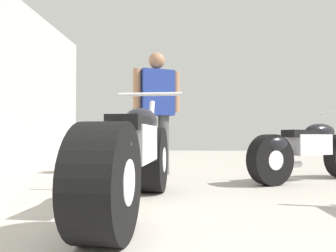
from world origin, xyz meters
name	(u,v)px	position (x,y,z in m)	size (l,w,h in m)	color
ground_plane	(202,185)	(0.00, 3.13, 0.00)	(15.01, 15.01, 0.00)	#A8A399
motorcycle_maroon_cruiser	(134,157)	(-0.59, 1.86, 0.41)	(0.64, 2.15, 1.00)	black
motorcycle_black_naked	(307,151)	(1.31, 3.43, 0.38)	(1.73, 1.11, 0.89)	black
mechanic_in_blue	(157,105)	(-0.61, 3.98, 1.00)	(0.69, 0.43, 1.78)	#4C4C4C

